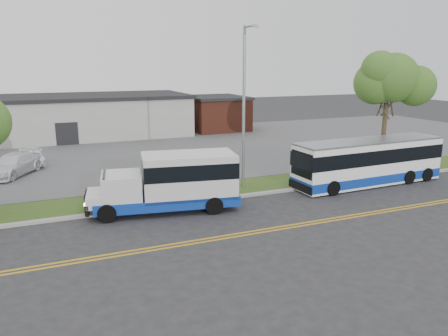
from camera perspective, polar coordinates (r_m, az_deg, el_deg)
name	(u,v)px	position (r m, az deg, el deg)	size (l,w,h in m)	color
ground	(215,207)	(23.39, -1.25, -5.17)	(140.00, 140.00, 0.00)	#28282B
lane_line_north	(246,232)	(20.08, 2.85, -8.38)	(70.00, 0.12, 0.01)	gold
lane_line_south	(249,235)	(19.83, 3.23, -8.67)	(70.00, 0.12, 0.01)	gold
curb	(207,200)	(24.34, -2.21, -4.23)	(80.00, 0.30, 0.15)	#9E9B93
verge	(196,192)	(25.97, -3.61, -3.17)	(80.00, 3.30, 0.10)	#2E4517
parking_lot	(144,150)	(39.20, -10.46, 2.32)	(80.00, 25.00, 0.10)	#4C4C4F
commercial_building	(63,117)	(47.96, -20.28, 6.30)	(25.40, 10.40, 4.35)	#9E9E99
brick_wing	(216,113)	(50.51, -1.06, 7.19)	(6.30, 7.30, 3.90)	brown
tree_east	(388,83)	(32.40, 20.63, 10.38)	(5.20, 5.20, 8.33)	#34291C
streetlight_near	(244,103)	(25.97, 2.67, 8.50)	(0.35, 1.53, 9.50)	gray
shuttle_bus	(175,180)	(22.74, -6.48, -1.63)	(8.00, 3.69, 2.96)	#0E3398
transit_bus	(368,162)	(29.02, 18.34, 0.77)	(10.36, 2.79, 2.85)	white
parked_car_a	(30,157)	(35.55, -23.99, 1.36)	(1.34, 3.85, 1.27)	silver
parked_car_b	(13,165)	(32.76, -25.84, 0.38)	(2.02, 4.97, 1.44)	white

